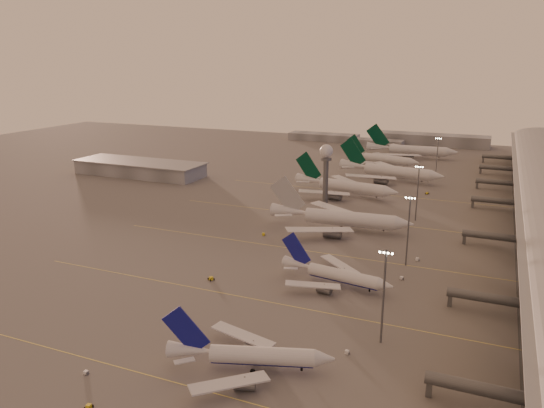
% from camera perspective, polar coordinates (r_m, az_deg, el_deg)
% --- Properties ---
extents(ground, '(700.00, 700.00, 0.00)m').
position_cam_1_polar(ground, '(160.44, -9.43, -10.38)').
color(ground, '#504D4D').
rests_on(ground, ground).
extents(taxiway_markings, '(180.00, 185.25, 0.02)m').
position_cam_1_polar(taxiway_markings, '(196.22, 6.99, -5.37)').
color(taxiway_markings, '#E8D252').
rests_on(taxiway_markings, ground).
extents(hangar, '(82.00, 27.00, 8.50)m').
position_cam_1_polar(hangar, '(334.85, -14.03, 3.78)').
color(hangar, slate).
rests_on(hangar, ground).
extents(radar_tower, '(6.40, 6.40, 31.10)m').
position_cam_1_polar(radar_tower, '(256.65, 5.83, 4.49)').
color(radar_tower, '#525559').
rests_on(radar_tower, ground).
extents(mast_a, '(3.60, 0.56, 25.00)m').
position_cam_1_polar(mast_a, '(134.63, 11.92, -9.29)').
color(mast_a, '#525559').
rests_on(mast_a, ground).
extents(mast_b, '(3.60, 0.56, 25.00)m').
position_cam_1_polar(mast_b, '(185.92, 14.45, -2.46)').
color(mast_b, '#525559').
rests_on(mast_b, ground).
extents(mast_c, '(3.60, 0.56, 25.00)m').
position_cam_1_polar(mast_c, '(239.15, 15.39, 1.43)').
color(mast_c, '#525559').
rests_on(mast_c, ground).
extents(mast_d, '(3.60, 0.56, 25.00)m').
position_cam_1_polar(mast_d, '(327.01, 17.33, 4.95)').
color(mast_d, '#525559').
rests_on(mast_d, ground).
extents(distant_horizon, '(165.00, 37.50, 9.00)m').
position_cam_1_polar(distant_horizon, '(457.17, 13.33, 6.79)').
color(distant_horizon, slate).
rests_on(distant_horizon, ground).
extents(narrowbody_near, '(38.21, 30.00, 15.44)m').
position_cam_1_polar(narrowbody_near, '(126.10, -2.35, -16.22)').
color(narrowbody_near, silver).
rests_on(narrowbody_near, ground).
extents(narrowbody_mid, '(38.17, 30.26, 14.97)m').
position_cam_1_polar(narrowbody_mid, '(169.27, 6.85, -7.73)').
color(narrowbody_mid, silver).
rests_on(narrowbody_mid, ground).
extents(widebody_white, '(60.67, 48.46, 21.33)m').
position_cam_1_polar(widebody_white, '(222.65, 7.36, -1.83)').
color(widebody_white, silver).
rests_on(widebody_white, ground).
extents(greentail_a, '(57.82, 46.36, 21.10)m').
position_cam_1_polar(greentail_a, '(278.37, 7.90, 1.66)').
color(greentail_a, silver).
rests_on(greentail_a, ground).
extents(greentail_b, '(63.56, 50.93, 23.23)m').
position_cam_1_polar(greentail_b, '(318.11, 12.61, 3.23)').
color(greentail_b, silver).
rests_on(greentail_b, ground).
extents(greentail_c, '(52.01, 41.47, 19.28)m').
position_cam_1_polar(greentail_c, '(361.80, 11.75, 4.61)').
color(greentail_c, silver).
rests_on(greentail_c, ground).
extents(greentail_d, '(64.87, 52.32, 23.55)m').
position_cam_1_polar(greentail_d, '(394.63, 14.77, 5.42)').
color(greentail_d, silver).
rests_on(greentail_d, ground).
extents(gsv_truck_a, '(4.73, 1.97, 1.87)m').
position_cam_1_polar(gsv_truck_a, '(132.37, -19.28, -16.60)').
color(gsv_truck_a, silver).
rests_on(gsv_truck_a, ground).
extents(gsv_tug_near, '(2.38, 3.47, 0.92)m').
position_cam_1_polar(gsv_tug_near, '(121.81, -19.11, -19.92)').
color(gsv_tug_near, gold).
rests_on(gsv_tug_near, ground).
extents(gsv_catering_a, '(4.68, 2.52, 3.69)m').
position_cam_1_polar(gsv_catering_a, '(133.73, 8.16, -15.02)').
color(gsv_catering_a, silver).
rests_on(gsv_catering_a, ground).
extents(gsv_tug_mid, '(4.41, 3.81, 1.08)m').
position_cam_1_polar(gsv_tug_mid, '(173.66, -6.57, -7.99)').
color(gsv_tug_mid, gold).
rests_on(gsv_tug_mid, ground).
extents(gsv_truck_b, '(5.42, 2.90, 2.08)m').
position_cam_1_polar(gsv_truck_b, '(177.78, 13.90, -7.62)').
color(gsv_truck_b, silver).
rests_on(gsv_truck_b, ground).
extents(gsv_truck_c, '(5.86, 4.52, 2.26)m').
position_cam_1_polar(gsv_truck_c, '(214.12, -0.80, -3.13)').
color(gsv_truck_c, gold).
rests_on(gsv_truck_c, ground).
extents(gsv_catering_b, '(5.38, 3.14, 4.14)m').
position_cam_1_polar(gsv_catering_b, '(194.68, 15.45, -5.35)').
color(gsv_catering_b, silver).
rests_on(gsv_catering_b, ground).
extents(gsv_tug_far, '(3.63, 4.48, 1.11)m').
position_cam_1_polar(gsv_tug_far, '(233.68, 8.77, -1.86)').
color(gsv_tug_far, silver).
rests_on(gsv_tug_far, ground).
extents(gsv_truck_d, '(3.87, 6.06, 2.30)m').
position_cam_1_polar(gsv_truck_d, '(267.19, 1.82, 0.65)').
color(gsv_truck_d, '#505254').
rests_on(gsv_truck_d, ground).
extents(gsv_tug_hangar, '(4.10, 3.06, 1.05)m').
position_cam_1_polar(gsv_tug_hangar, '(290.71, 16.34, 1.11)').
color(gsv_tug_hangar, gold).
rests_on(gsv_tug_hangar, ground).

